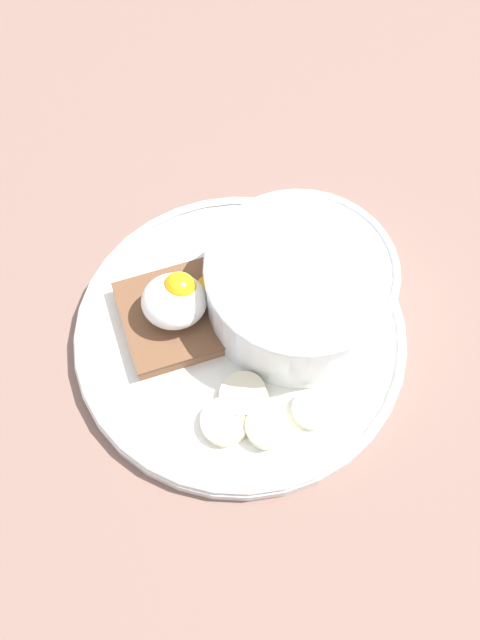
{
  "coord_description": "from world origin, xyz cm",
  "views": [
    {
      "loc": [
        -1.28,
        -25.49,
        52.88
      ],
      "look_at": [
        0.0,
        0.0,
        5.0
      ],
      "focal_mm": 40.0,
      "sensor_mm": 36.0,
      "label": 1
    }
  ],
  "objects_px": {
    "poached_egg": "(175,299)",
    "banana_slice_left": "(267,427)",
    "toast_slice": "(177,316)",
    "banana_slice_back": "(225,422)",
    "banana_slice_front": "(243,395)",
    "oatmeal_bowl": "(299,287)",
    "banana_slice_right": "(312,409)"
  },
  "relations": [
    {
      "from": "banana_slice_back",
      "to": "banana_slice_front",
      "type": "bearing_deg",
      "value": 53.12
    },
    {
      "from": "toast_slice",
      "to": "banana_slice_left",
      "type": "bearing_deg",
      "value": -55.72
    },
    {
      "from": "banana_slice_left",
      "to": "banana_slice_back",
      "type": "height_order",
      "value": "banana_slice_left"
    },
    {
      "from": "oatmeal_bowl",
      "to": "banana_slice_right",
      "type": "bearing_deg",
      "value": -87.74
    },
    {
      "from": "toast_slice",
      "to": "banana_slice_right",
      "type": "bearing_deg",
      "value": -39.57
    },
    {
      "from": "banana_slice_left",
      "to": "banana_slice_back",
      "type": "distance_m",
      "value": 0.03
    },
    {
      "from": "banana_slice_left",
      "to": "banana_slice_front",
      "type": "bearing_deg",
      "value": 121.44
    },
    {
      "from": "banana_slice_right",
      "to": "oatmeal_bowl",
      "type": "bearing_deg",
      "value": 92.26
    },
    {
      "from": "banana_slice_back",
      "to": "banana_slice_left",
      "type": "bearing_deg",
      "value": -11.69
    },
    {
      "from": "toast_slice",
      "to": "banana_slice_front",
      "type": "bearing_deg",
      "value": -54.72
    },
    {
      "from": "poached_egg",
      "to": "banana_slice_front",
      "type": "distance_m",
      "value": 0.09
    },
    {
      "from": "oatmeal_bowl",
      "to": "poached_egg",
      "type": "distance_m",
      "value": 0.09
    },
    {
      "from": "toast_slice",
      "to": "banana_slice_back",
      "type": "xyz_separation_m",
      "value": [
        0.03,
        -0.09,
        -0.0
      ]
    },
    {
      "from": "oatmeal_bowl",
      "to": "toast_slice",
      "type": "bearing_deg",
      "value": -174.99
    },
    {
      "from": "poached_egg",
      "to": "banana_slice_left",
      "type": "relative_size",
      "value": 1.32
    },
    {
      "from": "banana_slice_front",
      "to": "banana_slice_left",
      "type": "distance_m",
      "value": 0.03
    },
    {
      "from": "toast_slice",
      "to": "banana_slice_front",
      "type": "distance_m",
      "value": 0.08
    },
    {
      "from": "oatmeal_bowl",
      "to": "banana_slice_left",
      "type": "bearing_deg",
      "value": -106.72
    },
    {
      "from": "banana_slice_front",
      "to": "banana_slice_left",
      "type": "xyz_separation_m",
      "value": [
        0.02,
        -0.03,
        -0.0
      ]
    },
    {
      "from": "toast_slice",
      "to": "banana_slice_back",
      "type": "distance_m",
      "value": 0.09
    },
    {
      "from": "oatmeal_bowl",
      "to": "banana_slice_right",
      "type": "xyz_separation_m",
      "value": [
        0.0,
        -0.09,
        -0.03
      ]
    },
    {
      "from": "banana_slice_front",
      "to": "banana_slice_back",
      "type": "height_order",
      "value": "banana_slice_front"
    },
    {
      "from": "poached_egg",
      "to": "banana_slice_left",
      "type": "xyz_separation_m",
      "value": [
        0.06,
        -0.1,
        -0.03
      ]
    },
    {
      "from": "banana_slice_front",
      "to": "banana_slice_right",
      "type": "height_order",
      "value": "banana_slice_front"
    },
    {
      "from": "banana_slice_back",
      "to": "banana_slice_right",
      "type": "relative_size",
      "value": 1.15
    },
    {
      "from": "banana_slice_right",
      "to": "poached_egg",
      "type": "bearing_deg",
      "value": 139.74
    },
    {
      "from": "poached_egg",
      "to": "banana_slice_back",
      "type": "relative_size",
      "value": 1.2
    },
    {
      "from": "oatmeal_bowl",
      "to": "banana_slice_front",
      "type": "xyz_separation_m",
      "value": [
        -0.05,
        -0.08,
        -0.02
      ]
    },
    {
      "from": "oatmeal_bowl",
      "to": "banana_slice_back",
      "type": "distance_m",
      "value": 0.12
    },
    {
      "from": "banana_slice_front",
      "to": "banana_slice_back",
      "type": "distance_m",
      "value": 0.02
    },
    {
      "from": "toast_slice",
      "to": "poached_egg",
      "type": "distance_m",
      "value": 0.03
    },
    {
      "from": "poached_egg",
      "to": "banana_slice_right",
      "type": "xyz_separation_m",
      "value": [
        0.1,
        -0.08,
        -0.03
      ]
    }
  ]
}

